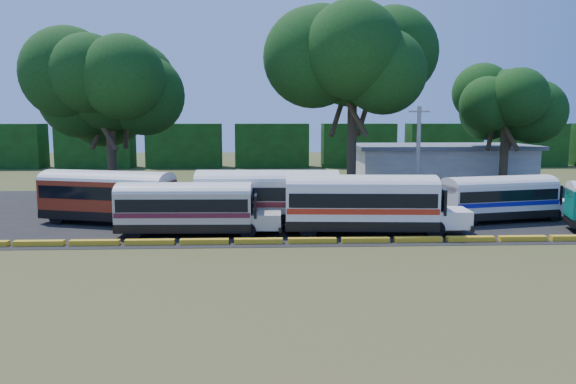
{
  "coord_description": "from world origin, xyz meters",
  "views": [
    {
      "loc": [
        -1.21,
        -29.61,
        7.08
      ],
      "look_at": [
        0.37,
        6.0,
        2.22
      ],
      "focal_mm": 35.0,
      "sensor_mm": 36.0,
      "label": 1
    }
  ],
  "objects_px": {
    "bus_cream_west": "(189,206)",
    "bus_white_red": "(365,201)",
    "bus_red": "(111,193)",
    "tree_west": "(109,86)"
  },
  "relations": [
    {
      "from": "bus_red",
      "to": "bus_cream_west",
      "type": "xyz_separation_m",
      "value": [
        5.58,
        -3.91,
        -0.22
      ]
    },
    {
      "from": "bus_white_red",
      "to": "tree_west",
      "type": "distance_m",
      "value": 25.54
    },
    {
      "from": "bus_white_red",
      "to": "tree_west",
      "type": "xyz_separation_m",
      "value": [
        -18.94,
        15.39,
        7.54
      ]
    },
    {
      "from": "bus_cream_west",
      "to": "bus_white_red",
      "type": "xyz_separation_m",
      "value": [
        10.48,
        -0.08,
        0.23
      ]
    },
    {
      "from": "bus_cream_west",
      "to": "tree_west",
      "type": "bearing_deg",
      "value": 120.6
    },
    {
      "from": "bus_red",
      "to": "tree_west",
      "type": "distance_m",
      "value": 13.97
    },
    {
      "from": "bus_white_red",
      "to": "bus_cream_west",
      "type": "bearing_deg",
      "value": -176.62
    },
    {
      "from": "bus_cream_west",
      "to": "bus_white_red",
      "type": "bearing_deg",
      "value": 1.23
    },
    {
      "from": "tree_west",
      "to": "bus_cream_west",
      "type": "bearing_deg",
      "value": -61.08
    },
    {
      "from": "bus_red",
      "to": "bus_cream_west",
      "type": "distance_m",
      "value": 6.82
    }
  ]
}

